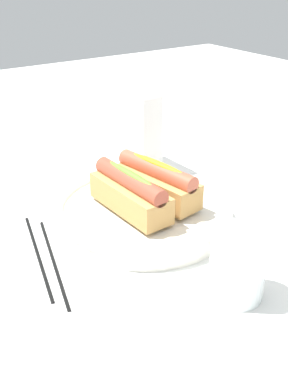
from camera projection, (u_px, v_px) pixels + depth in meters
ground_plane at (138, 222)px, 0.75m from camera, size 2.40×2.40×0.00m
serving_bowl at (144, 212)px, 0.74m from camera, size 0.27×0.27×0.03m
hotdog_front at (130, 193)px, 0.71m from camera, size 0.15×0.06×0.06m
hotdog_back at (157, 182)px, 0.74m from camera, size 0.16×0.07×0.06m
water_glass at (238, 268)px, 0.57m from camera, size 0.07×0.07×0.09m
napkin_box at (136, 130)px, 0.92m from camera, size 0.11×0.05×0.15m
chopstick_near at (53, 260)px, 0.65m from camera, size 0.21×0.06×0.01m
chopstick_far at (37, 252)px, 0.67m from camera, size 0.21×0.06×0.01m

